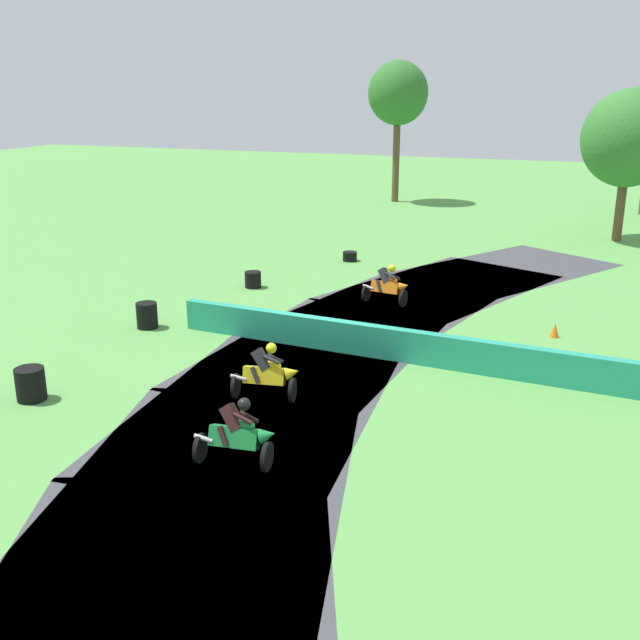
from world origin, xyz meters
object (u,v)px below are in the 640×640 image
at_px(motorcycle_chase_yellow, 268,373).
at_px(tire_stack_mid_b, 147,315).
at_px(tire_stack_near, 350,256).
at_px(tire_stack_far, 31,384).
at_px(tire_stack_mid_a, 253,280).
at_px(motorcycle_lead_orange, 388,285).
at_px(motorcycle_trailing_green, 238,434).
at_px(traffic_cone, 555,330).

height_order(motorcycle_chase_yellow, tire_stack_mid_b, motorcycle_chase_yellow).
bearing_deg(tire_stack_near, tire_stack_far, -98.01).
xyz_separation_m(tire_stack_mid_a, tire_stack_far, (-0.39, -11.22, 0.10)).
height_order(motorcycle_lead_orange, tire_stack_mid_a, motorcycle_lead_orange).
height_order(motorcycle_trailing_green, tire_stack_mid_a, motorcycle_trailing_green).
xyz_separation_m(motorcycle_chase_yellow, tire_stack_mid_b, (-5.78, 3.59, -0.24)).
relative_size(tire_stack_near, traffic_cone, 1.37).
distance_m(motorcycle_trailing_green, tire_stack_far, 6.14).
distance_m(tire_stack_mid_a, tire_stack_far, 11.22).
bearing_deg(motorcycle_chase_yellow, tire_stack_far, -157.95).
bearing_deg(motorcycle_trailing_green, motorcycle_chase_yellow, 104.75).
xyz_separation_m(motorcycle_lead_orange, motorcycle_chase_yellow, (-0.43, -8.84, 0.00)).
bearing_deg(tire_stack_near, tire_stack_mid_a, -109.73).
bearing_deg(tire_stack_near, tire_stack_mid_b, -104.81).
distance_m(motorcycle_lead_orange, tire_stack_far, 12.34).
relative_size(tire_stack_near, tire_stack_mid_a, 0.99).
relative_size(tire_stack_near, tire_stack_far, 0.75).
relative_size(motorcycle_chase_yellow, tire_stack_far, 2.09).
height_order(motorcycle_trailing_green, traffic_cone, motorcycle_trailing_green).
distance_m(motorcycle_chase_yellow, traffic_cone, 9.42).
relative_size(motorcycle_lead_orange, tire_stack_mid_b, 2.14).
bearing_deg(tire_stack_mid_a, motorcycle_lead_orange, -2.79).
bearing_deg(traffic_cone, motorcycle_chase_yellow, -130.30).
height_order(motorcycle_trailing_green, tire_stack_mid_b, motorcycle_trailing_green).
xyz_separation_m(tire_stack_mid_a, tire_stack_mid_b, (-0.95, -5.51, 0.10)).
distance_m(tire_stack_far, traffic_cone, 14.64).
bearing_deg(tire_stack_near, motorcycle_chase_yellow, -78.77).
relative_size(tire_stack_near, tire_stack_mid_b, 0.75).
bearing_deg(tire_stack_far, tire_stack_mid_a, 87.99).
bearing_deg(tire_stack_far, motorcycle_lead_orange, 62.66).
xyz_separation_m(motorcycle_chase_yellow, tire_stack_near, (-2.89, 14.54, -0.44)).
height_order(tire_stack_near, tire_stack_mid_a, tire_stack_mid_a).
height_order(tire_stack_near, tire_stack_mid_b, tire_stack_mid_b).
height_order(tire_stack_mid_b, tire_stack_far, same).
xyz_separation_m(tire_stack_mid_b, traffic_cone, (11.87, 3.59, -0.18)).
bearing_deg(motorcycle_trailing_green, motorcycle_lead_orange, 91.87).
bearing_deg(motorcycle_trailing_green, tire_stack_mid_a, 114.85).
distance_m(motorcycle_chase_yellow, motorcycle_trailing_green, 3.24).
bearing_deg(tire_stack_far, tire_stack_near, 81.99).
height_order(motorcycle_chase_yellow, tire_stack_far, motorcycle_chase_yellow).
distance_m(motorcycle_trailing_green, tire_stack_mid_b, 9.42).
relative_size(motorcycle_trailing_green, tire_stack_mid_a, 2.76).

